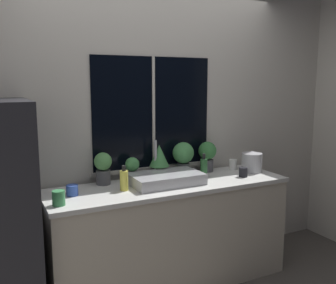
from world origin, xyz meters
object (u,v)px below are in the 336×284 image
at_px(potted_plant_left, 132,168).
at_px(potted_plant_far_left, 103,167).
at_px(potted_plant_center, 159,158).
at_px(kettle, 252,162).
at_px(bottle_tall, 204,168).
at_px(mug_black, 243,172).
at_px(mug_white, 233,165).
at_px(potted_plant_right, 183,155).
at_px(potted_plant_far_right, 207,154).
at_px(mug_green, 59,198).
at_px(soap_bottle, 124,180).
at_px(mug_blue, 72,190).
at_px(sink, 166,179).

bearing_deg(potted_plant_left, potted_plant_far_left, 180.00).
distance_m(potted_plant_center, kettle, 0.89).
distance_m(bottle_tall, mug_black, 0.36).
bearing_deg(mug_white, potted_plant_right, 173.36).
xyz_separation_m(potted_plant_right, potted_plant_far_right, (0.26, 0.00, -0.01)).
xyz_separation_m(potted_plant_far_left, bottle_tall, (0.84, -0.21, -0.06)).
xyz_separation_m(potted_plant_far_right, mug_black, (0.18, -0.32, -0.12)).
height_order(potted_plant_left, mug_white, potted_plant_left).
xyz_separation_m(potted_plant_right, mug_green, (-1.18, -0.38, -0.13)).
height_order(soap_bottle, mug_white, soap_bottle).
distance_m(mug_blue, mug_black, 1.49).
bearing_deg(sink, bottle_tall, 2.13).
bearing_deg(mug_green, potted_plant_far_left, 41.44).
relative_size(potted_plant_far_left, potted_plant_left, 1.31).
bearing_deg(sink, potted_plant_far_left, 154.34).
relative_size(potted_plant_right, mug_green, 2.86).
distance_m(mug_white, mug_black, 0.27).
bearing_deg(mug_black, potted_plant_left, 161.17).
height_order(potted_plant_far_right, kettle, potted_plant_far_right).
relative_size(potted_plant_far_left, bottle_tall, 1.21).
height_order(potted_plant_far_left, potted_plant_center, potted_plant_center).
bearing_deg(potted_plant_center, potted_plant_far_left, 180.00).
relative_size(potted_plant_left, mug_green, 1.96).
height_order(mug_blue, kettle, kettle).
distance_m(potted_plant_center, mug_green, 1.02).
bearing_deg(sink, mug_green, -170.04).
xyz_separation_m(potted_plant_far_right, soap_bottle, (-0.92, -0.24, -0.08)).
height_order(bottle_tall, kettle, bottle_tall).
distance_m(potted_plant_far_left, mug_green, 0.58).
bearing_deg(potted_plant_center, potted_plant_left, 180.00).
height_order(potted_plant_left, mug_black, potted_plant_left).
relative_size(potted_plant_far_left, mug_blue, 3.04).
bearing_deg(potted_plant_right, mug_green, -162.14).
bearing_deg(bottle_tall, soap_bottle, -177.43).
bearing_deg(bottle_tall, mug_black, -17.30).
height_order(potted_plant_left, potted_plant_far_right, potted_plant_far_right).
bearing_deg(potted_plant_far_left, mug_green, -138.56).
distance_m(potted_plant_right, kettle, 0.66).
distance_m(potted_plant_right, mug_blue, 1.07).
relative_size(mug_green, kettle, 0.53).
bearing_deg(soap_bottle, mug_blue, 173.19).
relative_size(potted_plant_far_left, potted_plant_center, 0.91).
bearing_deg(potted_plant_right, potted_plant_left, 180.00).
bearing_deg(potted_plant_far_left, soap_bottle, -69.32).
distance_m(soap_bottle, kettle, 1.28).
relative_size(potted_plant_far_left, potted_plant_far_right, 0.94).
distance_m(potted_plant_far_right, soap_bottle, 0.95).
height_order(sink, potted_plant_left, sink).
bearing_deg(soap_bottle, potted_plant_far_left, 110.68).
relative_size(bottle_tall, mug_green, 2.13).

